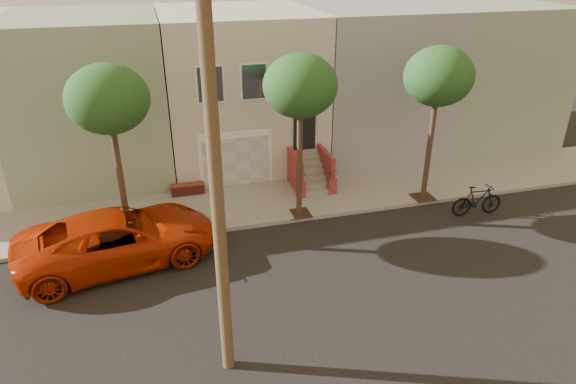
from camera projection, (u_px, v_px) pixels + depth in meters
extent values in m
plane|color=black|center=(304.00, 276.00, 16.39)|extent=(90.00, 90.00, 0.00)
cube|color=gray|center=(266.00, 202.00, 20.99)|extent=(40.00, 3.70, 0.15)
cube|color=beige|center=(238.00, 85.00, 24.49)|extent=(7.00, 8.00, 7.00)
cube|color=gray|center=(91.00, 95.00, 22.86)|extent=(6.50, 8.00, 7.00)
cube|color=#94969C|center=(366.00, 76.00, 26.11)|extent=(6.50, 8.00, 7.00)
cube|color=gray|center=(475.00, 69.00, 27.66)|extent=(6.50, 8.00, 7.00)
cube|color=white|center=(236.00, 159.00, 21.81)|extent=(3.20, 0.12, 2.50)
cube|color=silver|center=(236.00, 162.00, 21.80)|extent=(2.90, 0.06, 2.20)
cube|color=gray|center=(245.00, 203.00, 20.74)|extent=(3.20, 3.70, 0.02)
cube|color=maroon|center=(188.00, 189.00, 21.46)|extent=(1.40, 0.45, 0.44)
cube|color=black|center=(304.00, 128.00, 22.00)|extent=(1.00, 0.06, 2.00)
cube|color=#3F4751|center=(210.00, 85.00, 20.08)|extent=(1.00, 0.06, 1.40)
cube|color=white|center=(210.00, 84.00, 20.10)|extent=(1.15, 0.05, 1.55)
cube|color=#3F4751|center=(254.00, 82.00, 20.51)|extent=(1.00, 0.06, 1.40)
cube|color=white|center=(254.00, 82.00, 20.53)|extent=(1.15, 0.05, 1.55)
cube|color=#3F4751|center=(296.00, 79.00, 20.94)|extent=(1.00, 0.06, 1.40)
cube|color=white|center=(296.00, 79.00, 20.96)|extent=(1.15, 0.05, 1.55)
cube|color=gray|center=(316.00, 192.00, 21.46)|extent=(1.20, 0.28, 0.20)
cube|color=gray|center=(314.00, 185.00, 21.62)|extent=(1.20, 0.28, 0.20)
cube|color=gray|center=(312.00, 178.00, 21.77)|extent=(1.20, 0.28, 0.20)
cube|color=gray|center=(310.00, 172.00, 21.93)|extent=(1.20, 0.28, 0.20)
cube|color=gray|center=(308.00, 165.00, 22.08)|extent=(1.20, 0.28, 0.20)
cube|color=gray|center=(307.00, 159.00, 22.24)|extent=(1.20, 0.28, 0.20)
cube|color=gray|center=(305.00, 152.00, 22.39)|extent=(1.20, 0.28, 0.20)
cube|color=maroon|center=(295.00, 171.00, 21.72)|extent=(0.18, 1.96, 1.60)
cube|color=maroon|center=(325.00, 168.00, 22.05)|extent=(0.18, 1.96, 1.60)
cube|color=maroon|center=(301.00, 189.00, 21.15)|extent=(0.35, 0.35, 0.70)
imported|color=#1E481A|center=(301.00, 177.00, 20.90)|extent=(0.40, 0.35, 0.45)
cube|color=maroon|center=(332.00, 185.00, 21.49)|extent=(0.35, 0.35, 0.70)
imported|color=#1E481A|center=(332.00, 173.00, 21.23)|extent=(0.41, 0.35, 0.45)
cube|color=#2D2116|center=(130.00, 236.00, 18.39)|extent=(0.90, 0.90, 0.02)
cylinder|color=#352418|center=(122.00, 184.00, 17.47)|extent=(0.22, 0.22, 4.20)
ellipsoid|color=#1E481A|center=(108.00, 99.00, 16.13)|extent=(2.70, 2.57, 2.29)
cube|color=#2D2116|center=(299.00, 213.00, 19.94)|extent=(0.90, 0.90, 0.02)
cylinder|color=#352418|center=(300.00, 165.00, 19.02)|extent=(0.22, 0.22, 4.20)
ellipsoid|color=#1E481A|center=(300.00, 86.00, 17.68)|extent=(2.70, 2.57, 2.29)
cube|color=#2D2116|center=(423.00, 197.00, 21.25)|extent=(0.90, 0.90, 0.02)
cylinder|color=#352418|center=(429.00, 151.00, 20.33)|extent=(0.22, 0.22, 4.20)
ellipsoid|color=#1E481A|center=(439.00, 76.00, 18.99)|extent=(2.70, 2.57, 2.29)
cylinder|color=#4C3A23|center=(217.00, 191.00, 10.70)|extent=(0.30, 0.30, 10.00)
imported|color=#B52805|center=(119.00, 238.00, 16.79)|extent=(6.99, 4.16, 1.82)
imported|color=black|center=(477.00, 200.00, 19.90)|extent=(2.17, 0.74, 1.28)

